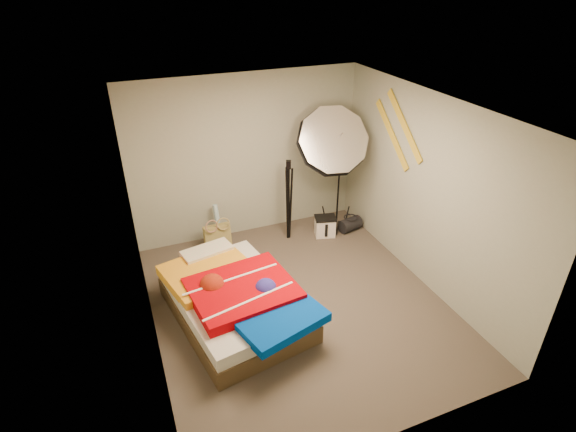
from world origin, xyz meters
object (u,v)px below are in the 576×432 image
camera_case (325,227)px  wrapping_roll (218,224)px  tote_bag (218,238)px  photo_umbrella (332,142)px  bed (235,299)px  camera_tripod (288,195)px  duffel_bag (350,224)px

camera_case → wrapping_roll: bearing=-179.5°
tote_bag → photo_umbrella: photo_umbrella is taller
wrapping_roll → photo_umbrella: 2.11m
wrapping_roll → camera_case: bearing=-15.1°
wrapping_roll → camera_case: (1.61, -0.43, -0.17)m
bed → photo_umbrella: size_ratio=0.99×
camera_tripod → camera_case: bearing=-15.9°
tote_bag → camera_tripod: camera_tripod is taller
camera_tripod → duffel_bag: bearing=-9.7°
bed → camera_tripod: 2.00m
tote_bag → camera_case: (1.67, -0.26, -0.05)m
duffel_bag → bed: size_ratio=0.17×
wrapping_roll → camera_case: size_ratio=2.09×
tote_bag → bed: bed is taller
photo_umbrella → tote_bag: bearing=170.4°
camera_case → duffel_bag: 0.45m
duffel_bag → bed: 2.63m
duffel_bag → camera_case: bearing=165.3°
bed → photo_umbrella: (1.87, 1.27, 1.29)m
photo_umbrella → camera_tripod: bearing=162.0°
camera_case → bed: (-1.84, -1.30, 0.12)m
photo_umbrella → camera_tripod: (-0.59, 0.19, -0.82)m
wrapping_roll → bed: 1.75m
camera_case → camera_tripod: bearing=179.6°
photo_umbrella → camera_tripod: photo_umbrella is taller
tote_bag → photo_umbrella: bearing=-11.3°
duffel_bag → photo_umbrella: size_ratio=0.16×
duffel_bag → photo_umbrella: (-0.42, -0.02, 1.46)m
wrapping_roll → duffel_bag: (2.05, -0.44, -0.21)m
tote_bag → bed: 1.57m
duffel_bag → camera_tripod: (-1.01, 0.17, 0.64)m
camera_tripod → bed: bearing=-131.3°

